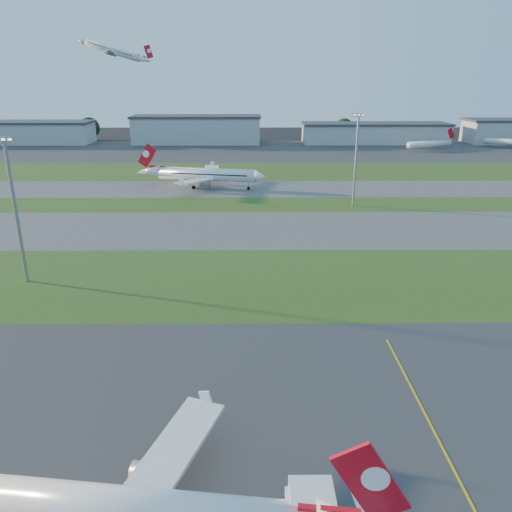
{
  "coord_description": "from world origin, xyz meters",
  "views": [
    {
      "loc": [
        -13.96,
        -32.17,
        34.96
      ],
      "look_at": [
        -13.4,
        45.87,
        7.0
      ],
      "focal_mm": 35.0,
      "sensor_mm": 36.0,
      "label": 1
    }
  ],
  "objects_px": {
    "mini_jet_near": "(430,144)",
    "light_mast_west": "(14,202)",
    "airliner_taxiing": "(206,175)",
    "airliner_parked": "(141,512)",
    "mini_jet_far": "(512,142)",
    "light_mast_centre": "(356,154)"
  },
  "relations": [
    {
      "from": "airliner_taxiing",
      "to": "airliner_parked",
      "type": "bearing_deg",
      "value": 104.96
    },
    {
      "from": "airliner_taxiing",
      "to": "light_mast_west",
      "type": "distance_m",
      "value": 85.93
    },
    {
      "from": "mini_jet_near",
      "to": "mini_jet_far",
      "type": "distance_m",
      "value": 46.25
    },
    {
      "from": "airliner_taxiing",
      "to": "mini_jet_far",
      "type": "bearing_deg",
      "value": -134.87
    },
    {
      "from": "airliner_parked",
      "to": "airliner_taxiing",
      "type": "xyz_separation_m",
      "value": [
        -7.01,
        136.34,
        0.76
      ]
    },
    {
      "from": "airliner_parked",
      "to": "mini_jet_near",
      "type": "bearing_deg",
      "value": 73.37
    },
    {
      "from": "airliner_parked",
      "to": "light_mast_west",
      "type": "bearing_deg",
      "value": 127.4
    },
    {
      "from": "airliner_parked",
      "to": "mini_jet_far",
      "type": "xyz_separation_m",
      "value": [
        144.39,
        235.08,
        -0.42
      ]
    },
    {
      "from": "mini_jet_near",
      "to": "light_mast_west",
      "type": "bearing_deg",
      "value": -148.81
    },
    {
      "from": "airliner_taxiing",
      "to": "mini_jet_near",
      "type": "distance_m",
      "value": 139.68
    },
    {
      "from": "mini_jet_near",
      "to": "light_mast_west",
      "type": "relative_size",
      "value": 1.06
    },
    {
      "from": "airliner_taxiing",
      "to": "mini_jet_near",
      "type": "xyz_separation_m",
      "value": [
        105.76,
        91.23,
        -1.18
      ]
    },
    {
      "from": "light_mast_centre",
      "to": "light_mast_west",
      "type": "bearing_deg",
      "value": -141.34
    },
    {
      "from": "mini_jet_near",
      "to": "mini_jet_far",
      "type": "height_order",
      "value": "same"
    },
    {
      "from": "mini_jet_near",
      "to": "mini_jet_far",
      "type": "bearing_deg",
      "value": -12.23
    },
    {
      "from": "airliner_parked",
      "to": "light_mast_west",
      "type": "distance_m",
      "value": 64.76
    },
    {
      "from": "mini_jet_near",
      "to": "light_mast_west",
      "type": "distance_m",
      "value": 217.15
    },
    {
      "from": "mini_jet_near",
      "to": "light_mast_centre",
      "type": "bearing_deg",
      "value": -139.26
    },
    {
      "from": "airliner_parked",
      "to": "mini_jet_near",
      "type": "height_order",
      "value": "airliner_parked"
    },
    {
      "from": "airliner_taxiing",
      "to": "light_mast_west",
      "type": "relative_size",
      "value": 1.56
    },
    {
      "from": "airliner_parked",
      "to": "airliner_taxiing",
      "type": "relative_size",
      "value": 0.84
    },
    {
      "from": "light_mast_west",
      "to": "mini_jet_far",
      "type": "bearing_deg",
      "value": 45.53
    }
  ]
}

